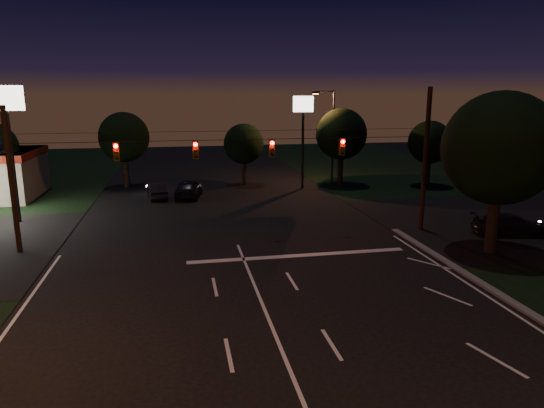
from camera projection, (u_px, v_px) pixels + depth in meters
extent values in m
plane|color=black|center=(295.00, 383.00, 14.67)|extent=(140.00, 140.00, 0.00)
cube|color=black|center=(519.00, 220.00, 33.73)|extent=(20.00, 16.00, 0.02)
cube|color=silver|center=(298.00, 255.00, 26.24)|extent=(12.00, 0.50, 0.01)
cylinder|color=black|center=(420.00, 230.00, 31.28)|extent=(0.30, 0.30, 9.00)
cylinder|color=black|center=(20.00, 252.00, 26.78)|extent=(0.28, 0.28, 8.00)
cylinder|color=black|center=(234.00, 140.00, 27.71)|extent=(24.00, 0.03, 0.03)
cylinder|color=black|center=(234.00, 131.00, 27.59)|extent=(24.00, 0.02, 0.02)
cube|color=#3F3307|center=(116.00, 152.00, 26.61)|extent=(0.32, 0.26, 1.00)
sphere|color=#FF0705|center=(116.00, 146.00, 26.38)|extent=(0.22, 0.22, 0.22)
sphere|color=black|center=(116.00, 152.00, 26.46)|extent=(0.20, 0.20, 0.20)
sphere|color=black|center=(117.00, 158.00, 26.53)|extent=(0.20, 0.20, 0.20)
cube|color=#3F3307|center=(195.00, 150.00, 27.41)|extent=(0.32, 0.26, 1.00)
sphere|color=#FF0705|center=(195.00, 145.00, 27.19)|extent=(0.22, 0.22, 0.22)
sphere|color=black|center=(196.00, 150.00, 27.26)|extent=(0.20, 0.20, 0.20)
sphere|color=black|center=(196.00, 156.00, 27.33)|extent=(0.20, 0.20, 0.20)
cube|color=#3F3307|center=(272.00, 149.00, 28.24)|extent=(0.32, 0.26, 1.00)
sphere|color=#FF0705|center=(272.00, 143.00, 28.01)|extent=(0.22, 0.22, 0.22)
sphere|color=black|center=(272.00, 149.00, 28.09)|extent=(0.20, 0.20, 0.20)
sphere|color=black|center=(272.00, 154.00, 28.16)|extent=(0.20, 0.20, 0.20)
cube|color=#3F3307|center=(342.00, 147.00, 29.04)|extent=(0.32, 0.26, 1.00)
sphere|color=#FF0705|center=(343.00, 142.00, 28.82)|extent=(0.22, 0.22, 0.22)
sphere|color=black|center=(343.00, 147.00, 28.89)|extent=(0.20, 0.20, 0.20)
sphere|color=black|center=(343.00, 153.00, 28.96)|extent=(0.20, 0.20, 0.20)
cylinder|color=black|center=(13.00, 168.00, 32.28)|extent=(0.24, 0.24, 7.50)
cube|color=white|center=(5.00, 98.00, 31.28)|extent=(2.20, 0.30, 1.60)
cylinder|color=black|center=(303.00, 151.00, 44.11)|extent=(0.24, 0.24, 7.00)
cube|color=white|center=(303.00, 104.00, 43.18)|extent=(1.80, 0.30, 1.40)
cylinder|color=black|center=(333.00, 137.00, 46.46)|extent=(0.20, 0.20, 9.00)
cylinder|color=black|center=(325.00, 91.00, 45.34)|extent=(1.80, 0.12, 0.12)
cube|color=black|center=(316.00, 93.00, 45.20)|extent=(0.60, 0.35, 0.22)
cube|color=orange|center=(316.00, 94.00, 45.22)|extent=(0.45, 0.25, 0.04)
cylinder|color=black|center=(493.00, 217.00, 26.33)|extent=(0.60, 0.60, 4.00)
sphere|color=black|center=(500.00, 148.00, 25.50)|extent=(6.00, 6.00, 6.00)
sphere|color=black|center=(504.00, 151.00, 26.08)|extent=(4.50, 4.50, 4.50)
sphere|color=black|center=(486.00, 150.00, 25.70)|extent=(4.20, 4.20, 4.20)
cylinder|color=black|center=(126.00, 170.00, 45.36)|extent=(0.52, 0.52, 3.25)
sphere|color=black|center=(124.00, 137.00, 44.68)|extent=(4.60, 4.60, 4.60)
sphere|color=black|center=(130.00, 138.00, 45.13)|extent=(3.45, 3.45, 3.45)
sphere|color=black|center=(119.00, 138.00, 44.84)|extent=(3.22, 3.22, 3.22)
cylinder|color=black|center=(244.00, 171.00, 46.52)|extent=(0.47, 0.47, 2.75)
sphere|color=black|center=(244.00, 144.00, 45.95)|extent=(3.80, 3.80, 3.80)
sphere|color=black|center=(247.00, 145.00, 46.32)|extent=(2.85, 2.85, 2.85)
sphere|color=black|center=(239.00, 145.00, 46.08)|extent=(2.66, 2.66, 2.66)
cylinder|color=black|center=(340.00, 168.00, 46.22)|extent=(0.53, 0.53, 3.40)
sphere|color=black|center=(341.00, 134.00, 45.51)|extent=(4.80, 4.80, 4.80)
sphere|color=black|center=(345.00, 135.00, 45.98)|extent=(3.60, 3.60, 3.60)
sphere|color=black|center=(336.00, 135.00, 45.67)|extent=(3.36, 3.36, 3.36)
cylinder|color=black|center=(428.00, 171.00, 45.85)|extent=(0.48, 0.48, 2.90)
sphere|color=black|center=(430.00, 142.00, 45.25)|extent=(4.00, 4.00, 4.00)
sphere|color=black|center=(432.00, 143.00, 45.64)|extent=(3.00, 3.00, 3.00)
sphere|color=black|center=(425.00, 143.00, 45.39)|extent=(2.80, 2.80, 2.80)
imported|color=black|center=(188.00, 188.00, 40.88)|extent=(2.71, 4.89, 1.57)
imported|color=black|center=(157.00, 191.00, 40.58)|extent=(1.94, 4.10, 1.30)
imported|color=black|center=(512.00, 225.00, 29.92)|extent=(4.95, 2.85, 1.35)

